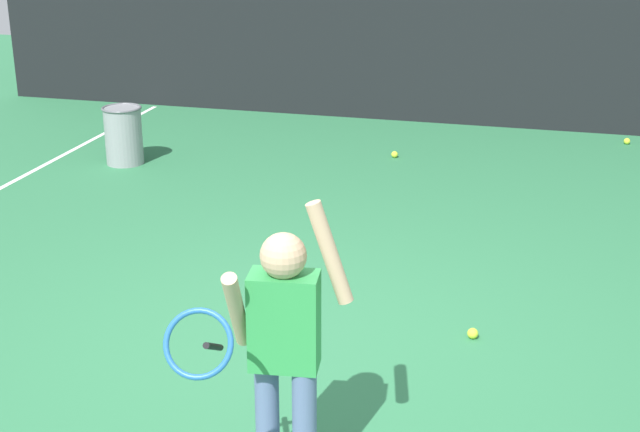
# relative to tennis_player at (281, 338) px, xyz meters

# --- Properties ---
(ground_plane) EXTENTS (20.00, 20.00, 0.00)m
(ground_plane) POSITION_rel_tennis_player_xyz_m (-0.30, 1.18, -0.73)
(ground_plane) COLOR #2D7247
(tennis_player) EXTENTS (0.67, 0.63, 1.35)m
(tennis_player) POSITION_rel_tennis_player_xyz_m (0.00, 0.00, 0.00)
(tennis_player) COLOR slate
(tennis_player) RESTS_ON ground
(ball_hopper) EXTENTS (0.38, 0.38, 0.56)m
(ball_hopper) POSITION_rel_tennis_player_xyz_m (-2.97, 4.40, -0.44)
(ball_hopper) COLOR gray
(ball_hopper) RESTS_ON ground
(tennis_ball_1) EXTENTS (0.07, 0.07, 0.07)m
(tennis_ball_1) POSITION_rel_tennis_player_xyz_m (0.69, 1.61, -0.69)
(tennis_ball_1) COLOR #CCE033
(tennis_ball_1) RESTS_ON ground
(tennis_ball_2) EXTENTS (0.07, 0.07, 0.07)m
(tennis_ball_2) POSITION_rel_tennis_player_xyz_m (-0.46, 5.27, -0.69)
(tennis_ball_2) COLOR #CCE033
(tennis_ball_2) RESTS_ON ground
(tennis_ball_3) EXTENTS (0.07, 0.07, 0.07)m
(tennis_ball_3) POSITION_rel_tennis_player_xyz_m (1.80, 6.39, -0.69)
(tennis_ball_3) COLOR #CCE033
(tennis_ball_3) RESTS_ON ground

